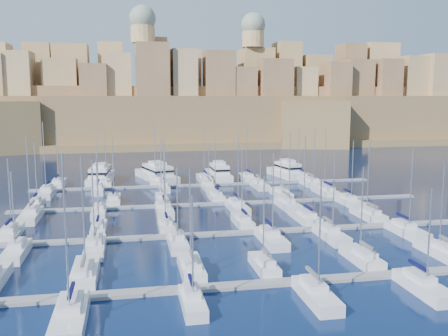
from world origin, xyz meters
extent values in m
plane|color=black|center=(0.00, 0.00, 0.00)|extent=(600.00, 600.00, 0.00)
cube|color=slate|center=(0.00, -34.00, 0.20)|extent=(84.00, 2.00, 0.40)
cube|color=slate|center=(0.00, -12.00, 0.20)|extent=(84.00, 2.00, 0.40)
cube|color=slate|center=(0.00, 10.00, 0.20)|extent=(84.00, 2.00, 0.40)
cube|color=slate|center=(0.00, 32.00, 0.20)|extent=(84.00, 2.00, 0.40)
cube|color=silver|center=(-24.40, -27.92, 0.55)|extent=(3.05, 10.15, 1.71)
cube|color=silver|center=(-24.40, -28.94, 1.76)|extent=(2.13, 4.57, 0.70)
cylinder|color=#9EA0A8|center=(-24.40, -27.42, 8.14)|extent=(0.18, 0.18, 13.46)
cube|color=#595B60|center=(-24.40, -29.45, 2.81)|extent=(0.35, 4.06, 0.35)
cube|color=silver|center=(-11.53, -28.41, 0.53)|extent=(2.75, 9.17, 1.66)
cube|color=silver|center=(-11.53, -29.33, 1.71)|extent=(1.93, 4.13, 0.70)
cylinder|color=#9EA0A8|center=(-11.53, -27.95, 7.28)|extent=(0.18, 0.18, 11.84)
cube|color=#595B60|center=(-11.53, -29.79, 2.76)|extent=(0.35, 3.67, 0.35)
cube|color=silver|center=(-2.28, -29.04, 0.50)|extent=(2.38, 7.92, 1.60)
cube|color=silver|center=(-2.28, -29.83, 1.65)|extent=(1.66, 3.56, 0.70)
cylinder|color=#9EA0A8|center=(-2.28, -28.64, 6.70)|extent=(0.18, 0.18, 10.82)
cube|color=#595B60|center=(-2.28, -30.23, 2.70)|extent=(0.35, 3.17, 0.35)
cube|color=silver|center=(11.28, -28.56, 0.52)|extent=(2.66, 8.87, 1.64)
cube|color=silver|center=(11.28, -29.45, 1.69)|extent=(1.86, 3.99, 0.70)
cylinder|color=#9EA0A8|center=(11.28, -28.12, 7.09)|extent=(0.18, 0.18, 11.49)
cube|color=#595B60|center=(11.28, -29.89, 2.74)|extent=(0.35, 3.55, 0.35)
cube|color=silver|center=(23.30, -28.22, 0.54)|extent=(2.87, 9.56, 1.68)
cube|color=silver|center=(23.30, -29.18, 1.73)|extent=(2.01, 4.30, 0.70)
cylinder|color=#9EA0A8|center=(23.30, -27.74, 7.06)|extent=(0.18, 0.18, 11.37)
cube|color=silver|center=(-24.80, -40.13, 0.56)|extent=(3.08, 10.26, 1.71)
cube|color=silver|center=(-24.80, -39.10, 1.76)|extent=(2.15, 4.62, 0.70)
cylinder|color=#9EA0A8|center=(-24.80, -40.64, 9.12)|extent=(0.18, 0.18, 15.42)
cube|color=#080935|center=(-24.80, -38.59, 2.81)|extent=(0.35, 4.10, 0.35)
cube|color=silver|center=(-12.66, -38.82, 0.49)|extent=(2.29, 7.64, 1.58)
cube|color=silver|center=(-12.66, -38.06, 1.63)|extent=(1.60, 3.44, 0.70)
cylinder|color=#9EA0A8|center=(-12.66, -39.20, 6.71)|extent=(0.18, 0.18, 10.86)
cube|color=#080935|center=(-12.66, -37.67, 2.68)|extent=(0.35, 3.06, 0.35)
cube|color=silver|center=(0.71, -39.49, 0.52)|extent=(2.69, 8.98, 1.65)
cube|color=silver|center=(0.71, -38.59, 1.70)|extent=(1.89, 4.04, 0.70)
cylinder|color=#9EA0A8|center=(0.71, -39.94, 7.36)|extent=(0.18, 0.18, 12.02)
cube|color=#595B60|center=(0.71, -38.14, 2.75)|extent=(0.35, 3.59, 0.35)
cube|color=silver|center=(13.42, -39.56, 0.53)|extent=(2.74, 9.12, 1.66)
cube|color=silver|center=(13.42, -38.65, 1.71)|extent=(1.91, 4.10, 0.70)
cylinder|color=#9EA0A8|center=(13.42, -40.01, 6.71)|extent=(0.18, 0.18, 10.71)
cube|color=#080935|center=(13.42, -38.19, 2.76)|extent=(0.35, 3.65, 0.35)
cube|color=silver|center=(-37.43, -6.69, 0.52)|extent=(2.58, 8.62, 1.63)
cube|color=silver|center=(-37.43, -7.55, 1.68)|extent=(1.81, 3.88, 0.70)
cylinder|color=#9EA0A8|center=(-37.43, -6.26, 6.85)|extent=(0.18, 0.18, 11.03)
cube|color=#080935|center=(-37.43, -7.98, 2.73)|extent=(0.35, 3.45, 0.35)
cube|color=silver|center=(-23.97, -7.08, 0.50)|extent=(2.35, 7.83, 1.59)
cube|color=silver|center=(-23.97, -7.87, 1.64)|extent=(1.65, 3.53, 0.70)
cylinder|color=#9EA0A8|center=(-23.97, -6.69, 6.56)|extent=(0.18, 0.18, 10.54)
cube|color=#080935|center=(-23.97, -8.26, 2.69)|extent=(0.35, 3.13, 0.35)
cube|color=silver|center=(-13.11, -6.94, 0.50)|extent=(2.44, 8.12, 1.61)
cube|color=silver|center=(-13.11, -7.75, 1.66)|extent=(1.71, 3.65, 0.70)
cylinder|color=#9EA0A8|center=(-13.11, -6.53, 7.48)|extent=(0.18, 0.18, 12.35)
cube|color=#080935|center=(-13.11, -8.16, 2.71)|extent=(0.35, 3.25, 0.35)
cube|color=silver|center=(-0.02, -6.84, 0.51)|extent=(2.50, 8.32, 1.62)
cube|color=silver|center=(-0.02, -7.67, 1.67)|extent=(1.75, 3.74, 0.70)
cylinder|color=#9EA0A8|center=(-0.02, -6.42, 7.09)|extent=(0.18, 0.18, 11.56)
cube|color=#080935|center=(-0.02, -8.09, 2.72)|extent=(0.35, 3.33, 0.35)
cube|color=silver|center=(11.50, -5.97, 0.55)|extent=(3.02, 10.06, 1.70)
cube|color=silver|center=(11.50, -6.97, 1.75)|extent=(2.11, 4.53, 0.70)
cylinder|color=#9EA0A8|center=(11.50, -5.47, 8.21)|extent=(0.18, 0.18, 13.61)
cube|color=#080935|center=(11.50, -7.48, 2.80)|extent=(0.35, 4.03, 0.35)
cube|color=silver|center=(23.49, -6.18, 0.54)|extent=(2.89, 9.64, 1.68)
cube|color=silver|center=(23.49, -7.14, 1.73)|extent=(2.02, 4.34, 0.70)
cylinder|color=#9EA0A8|center=(23.49, -5.70, 7.70)|extent=(0.18, 0.18, 12.64)
cube|color=#595B60|center=(23.49, -7.63, 2.78)|extent=(0.35, 3.86, 0.35)
cube|color=silver|center=(-34.44, -17.46, 0.52)|extent=(2.68, 8.92, 1.65)
cube|color=silver|center=(-34.44, -16.57, 1.70)|extent=(1.87, 4.02, 0.70)
cylinder|color=#9EA0A8|center=(-34.44, -17.91, 6.64)|extent=(0.18, 0.18, 10.59)
cube|color=#595B60|center=(-34.44, -16.12, 2.75)|extent=(0.35, 3.57, 0.35)
cube|color=silver|center=(-23.87, -17.56, 0.53)|extent=(2.73, 9.12, 1.66)
cube|color=silver|center=(-23.87, -16.65, 1.71)|extent=(1.91, 4.10, 0.70)
cylinder|color=#9EA0A8|center=(-23.87, -18.01, 7.37)|extent=(0.18, 0.18, 12.03)
cube|color=#595B60|center=(-23.87, -16.19, 2.76)|extent=(0.35, 3.65, 0.35)
cube|color=silver|center=(-12.17, -17.31, 0.52)|extent=(2.58, 8.61, 1.63)
cube|color=silver|center=(-12.17, -16.44, 1.68)|extent=(1.81, 3.87, 0.70)
cylinder|color=#9EA0A8|center=(-12.17, -17.74, 6.63)|extent=(0.18, 0.18, 10.61)
cube|color=#595B60|center=(-12.17, -16.01, 2.73)|extent=(0.35, 3.44, 0.35)
cube|color=silver|center=(1.94, -17.86, 0.54)|extent=(2.91, 9.71, 1.69)
cube|color=silver|center=(1.94, -16.88, 1.74)|extent=(2.04, 4.37, 0.70)
cylinder|color=#9EA0A8|center=(1.94, -18.34, 7.54)|extent=(0.18, 0.18, 12.31)
cube|color=#080935|center=(1.94, -16.40, 2.79)|extent=(0.35, 3.88, 0.35)
cube|color=silver|center=(11.60, -17.63, 0.53)|extent=(2.78, 9.27, 1.66)
cube|color=silver|center=(11.60, -16.71, 1.71)|extent=(1.95, 4.17, 0.70)
cylinder|color=#9EA0A8|center=(11.60, -18.10, 7.47)|extent=(0.18, 0.18, 12.21)
cube|color=#595B60|center=(11.60, -16.24, 2.76)|extent=(0.35, 3.71, 0.35)
cube|color=silver|center=(24.36, -17.77, 0.54)|extent=(2.86, 9.54, 1.68)
cube|color=silver|center=(24.36, -16.82, 1.73)|extent=(2.00, 4.29, 0.70)
cylinder|color=#9EA0A8|center=(24.36, -18.25, 7.73)|extent=(0.18, 0.18, 12.70)
cube|color=#080935|center=(24.36, -16.34, 2.78)|extent=(0.35, 3.82, 0.35)
cube|color=silver|center=(-37.21, 14.84, 0.49)|extent=(2.30, 7.68, 1.58)
cube|color=silver|center=(-37.21, 14.07, 1.63)|extent=(1.61, 3.45, 0.70)
cylinder|color=#9EA0A8|center=(-37.21, 15.22, 7.09)|extent=(0.18, 0.18, 11.61)
cube|color=#080935|center=(-37.21, 13.69, 2.68)|extent=(0.35, 3.07, 0.35)
cube|color=silver|center=(-22.19, 15.43, 0.52)|extent=(2.66, 8.87, 1.64)
cube|color=silver|center=(-22.19, 14.55, 1.69)|extent=(1.86, 3.99, 0.70)
cylinder|color=#9EA0A8|center=(-22.19, 15.88, 7.57)|extent=(0.18, 0.18, 12.45)
cube|color=#080935|center=(-22.19, 14.10, 2.74)|extent=(0.35, 3.55, 0.35)
cube|color=silver|center=(-12.39, 15.02, 0.50)|extent=(2.41, 8.04, 1.60)
cube|color=silver|center=(-12.39, 14.21, 1.65)|extent=(1.69, 3.62, 0.70)
cylinder|color=#9EA0A8|center=(-12.39, 15.42, 7.17)|extent=(0.18, 0.18, 11.74)
cube|color=#595B60|center=(-12.39, 13.81, 2.70)|extent=(0.35, 3.21, 0.35)
cube|color=silver|center=(-0.85, 15.47, 0.52)|extent=(2.68, 8.94, 1.65)
cube|color=silver|center=(-0.85, 14.58, 1.70)|extent=(1.88, 4.02, 0.70)
cylinder|color=#9EA0A8|center=(-0.85, 15.92, 7.40)|extent=(0.18, 0.18, 12.11)
cube|color=#080935|center=(-0.85, 14.13, 2.75)|extent=(0.35, 3.58, 0.35)
cube|color=silver|center=(13.84, 15.66, 0.53)|extent=(2.80, 9.32, 1.67)
cube|color=silver|center=(13.84, 14.73, 1.72)|extent=(1.96, 4.20, 0.70)
cylinder|color=#9EA0A8|center=(13.84, 16.13, 7.70)|extent=(0.18, 0.18, 12.67)
cube|color=#595B60|center=(13.84, 14.26, 2.77)|extent=(0.35, 3.73, 0.35)
cube|color=silver|center=(24.31, 16.09, 0.55)|extent=(3.05, 10.17, 1.71)
cube|color=silver|center=(24.31, 15.07, 1.76)|extent=(2.14, 4.58, 0.70)
cylinder|color=#9EA0A8|center=(24.31, 16.59, 7.99)|extent=(0.18, 0.18, 13.16)
cube|color=#080935|center=(24.31, 14.56, 2.81)|extent=(0.35, 4.07, 0.35)
cube|color=silver|center=(-36.38, 3.93, 0.55)|extent=(3.04, 10.14, 1.71)
cube|color=silver|center=(-36.38, 4.94, 1.76)|extent=(2.13, 4.56, 0.70)
cylinder|color=#9EA0A8|center=(-36.38, 3.42, 8.33)|extent=(0.18, 0.18, 13.85)
cube|color=#595B60|center=(-36.38, 5.45, 2.81)|extent=(0.35, 4.06, 0.35)
cube|color=silver|center=(-24.59, 4.71, 0.51)|extent=(2.57, 8.58, 1.63)
cube|color=silver|center=(-24.59, 5.57, 1.68)|extent=(1.80, 3.86, 0.70)
cylinder|color=#9EA0A8|center=(-24.59, 4.28, 6.68)|extent=(0.18, 0.18, 10.70)
cube|color=#595B60|center=(-24.59, 6.00, 2.73)|extent=(0.35, 3.43, 0.35)
cube|color=silver|center=(-12.59, 3.91, 0.55)|extent=(3.06, 10.19, 1.71)
cube|color=silver|center=(-12.59, 4.93, 1.76)|extent=(2.14, 4.58, 0.70)
cylinder|color=#9EA0A8|center=(-12.59, 3.40, 7.89)|extent=(0.18, 0.18, 12.97)
cube|color=#080935|center=(-12.59, 5.43, 2.81)|extent=(0.35, 4.07, 0.35)
cube|color=silver|center=(1.47, 3.95, 0.55)|extent=(3.03, 10.10, 1.71)
cube|color=silver|center=(1.47, 4.96, 1.76)|extent=(2.12, 4.55, 0.70)
cylinder|color=#9EA0A8|center=(1.47, 3.44, 8.20)|extent=(0.18, 0.18, 13.60)
cube|color=#080935|center=(1.47, 5.46, 2.81)|extent=(0.35, 4.04, 0.35)
cube|color=silver|center=(11.69, 3.97, 0.55)|extent=(3.02, 10.07, 1.70)
cube|color=silver|center=(11.69, 4.97, 1.75)|extent=(2.11, 4.53, 0.70)
cylinder|color=#9EA0A8|center=(11.69, 3.46, 8.27)|extent=(0.18, 0.18, 13.74)
cube|color=#595B60|center=(11.69, 5.48, 2.80)|extent=(0.35, 4.03, 0.35)
cube|color=silver|center=(24.96, 4.41, 0.53)|extent=(2.76, 9.19, 1.66)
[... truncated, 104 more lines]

